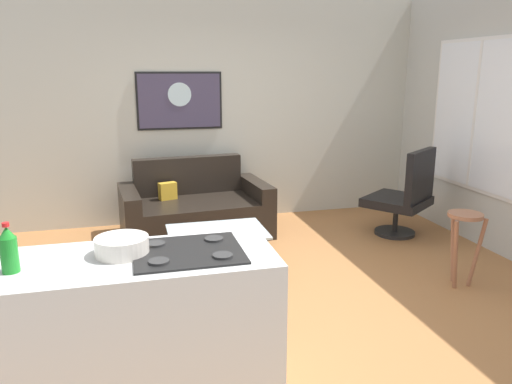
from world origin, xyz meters
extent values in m
cube|color=#A2693B|center=(0.00, 0.00, -0.02)|extent=(6.40, 6.40, 0.04)
cube|color=beige|center=(0.00, 2.42, 1.40)|extent=(6.40, 0.05, 2.80)
cube|color=black|center=(-0.41, 1.76, 0.21)|extent=(1.39, 1.06, 0.42)
cube|color=black|center=(-0.45, 2.15, 0.65)|extent=(1.32, 0.27, 0.45)
cube|color=black|center=(-1.16, 1.69, 0.30)|extent=(0.26, 0.96, 0.60)
cube|color=black|center=(0.33, 1.82, 0.30)|extent=(0.26, 0.96, 0.60)
cube|color=gold|center=(-0.72, 1.90, 0.52)|extent=(0.22, 0.15, 0.20)
cube|color=silver|center=(-0.37, 0.55, 0.43)|extent=(0.90, 0.63, 0.02)
cylinder|color=#232326|center=(-0.78, 0.29, 0.21)|extent=(0.03, 0.03, 0.42)
cylinder|color=#232326|center=(0.03, 0.29, 0.21)|extent=(0.03, 0.03, 0.42)
cylinder|color=#232326|center=(-0.78, 0.82, 0.21)|extent=(0.03, 0.03, 0.42)
cylinder|color=#232326|center=(0.03, 0.82, 0.21)|extent=(0.03, 0.03, 0.42)
cylinder|color=black|center=(1.88, 1.21, 0.02)|extent=(0.47, 0.47, 0.04)
cylinder|color=black|center=(1.88, 1.21, 0.23)|extent=(0.06, 0.06, 0.37)
cube|color=black|center=(1.88, 1.21, 0.40)|extent=(0.92, 0.92, 0.10)
cube|color=black|center=(2.03, 1.01, 0.74)|extent=(0.59, 0.46, 0.58)
cylinder|color=#975F43|center=(1.70, -0.22, 0.66)|extent=(0.30, 0.30, 0.03)
cylinder|color=#975F43|center=(1.70, -0.10, 0.32)|extent=(0.04, 0.12, 0.64)
cylinder|color=#975F43|center=(1.59, -0.29, 0.32)|extent=(0.13, 0.09, 0.64)
cylinder|color=#975F43|center=(1.81, -0.29, 0.32)|extent=(0.13, 0.09, 0.64)
cube|color=silver|center=(-1.10, -1.17, 0.45)|extent=(1.50, 0.67, 0.90)
cube|color=black|center=(-0.83, -1.17, 0.91)|extent=(0.60, 0.52, 0.01)
cylinder|color=#2D2D2D|center=(-1.00, -1.31, 0.92)|extent=(0.11, 0.11, 0.01)
cylinder|color=#2D2D2D|center=(-0.66, -1.31, 0.92)|extent=(0.11, 0.11, 0.01)
cylinder|color=#2D2D2D|center=(-1.00, -1.03, 0.92)|extent=(0.11, 0.11, 0.01)
cylinder|color=#2D2D2D|center=(-0.66, -1.03, 0.92)|extent=(0.11, 0.11, 0.01)
cylinder|color=#1D8826|center=(-1.73, -1.22, 0.99)|extent=(0.09, 0.09, 0.18)
cone|color=#1D8826|center=(-1.73, -1.22, 1.11)|extent=(0.08, 0.08, 0.06)
cylinder|color=red|center=(-1.73, -1.22, 1.15)|extent=(0.03, 0.03, 0.02)
cylinder|color=silver|center=(-1.19, -1.11, 0.91)|extent=(0.16, 0.16, 0.01)
cylinder|color=silver|center=(-1.19, -1.11, 0.95)|extent=(0.29, 0.29, 0.10)
cube|color=black|center=(-0.49, 2.39, 1.53)|extent=(1.04, 0.01, 0.70)
cube|color=#423A52|center=(-0.49, 2.38, 1.53)|extent=(0.99, 0.02, 0.65)
cylinder|color=silver|center=(-0.49, 2.37, 1.61)|extent=(0.28, 0.01, 0.28)
cube|color=silver|center=(2.59, 0.90, 1.41)|extent=(0.02, 1.48, 1.65)
cube|color=white|center=(2.58, 0.90, 1.41)|extent=(0.01, 1.40, 1.57)
cube|color=silver|center=(2.58, 0.90, 1.41)|extent=(0.01, 0.04, 1.57)
camera|label=1|loc=(-1.11, -3.77, 1.89)|focal=34.52mm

